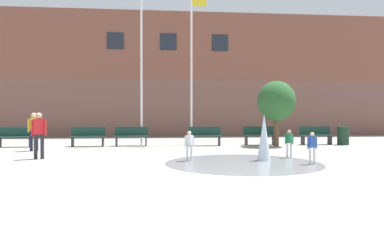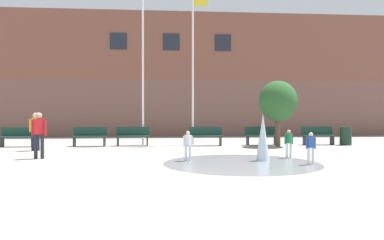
% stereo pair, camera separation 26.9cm
% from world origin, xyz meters
% --- Properties ---
extents(ground_plane, '(100.00, 100.00, 0.00)m').
position_xyz_m(ground_plane, '(0.00, 0.00, 0.00)').
color(ground_plane, gray).
extents(library_building, '(36.00, 6.05, 8.44)m').
position_xyz_m(library_building, '(0.00, 20.76, 4.22)').
color(library_building, brown).
rests_on(library_building, ground).
extents(splash_fountain, '(4.89, 4.89, 1.56)m').
position_xyz_m(splash_fountain, '(2.35, 4.43, 0.49)').
color(splash_fountain, gray).
rests_on(splash_fountain, ground).
extents(park_bench_far_left, '(1.60, 0.44, 0.91)m').
position_xyz_m(park_bench_far_left, '(-7.35, 10.68, 0.48)').
color(park_bench_far_left, '#28282D').
rests_on(park_bench_far_left, ground).
extents(park_bench_left_of_flagpoles, '(1.60, 0.44, 0.91)m').
position_xyz_m(park_bench_left_of_flagpoles, '(-4.06, 10.70, 0.48)').
color(park_bench_left_of_flagpoles, '#28282D').
rests_on(park_bench_left_of_flagpoles, ground).
extents(park_bench_under_left_flagpole, '(1.60, 0.44, 0.91)m').
position_xyz_m(park_bench_under_left_flagpole, '(-2.04, 10.79, 0.48)').
color(park_bench_under_left_flagpole, '#28282D').
rests_on(park_bench_under_left_flagpole, ground).
extents(park_bench_center, '(1.60, 0.44, 0.91)m').
position_xyz_m(park_bench_center, '(1.49, 10.55, 0.48)').
color(park_bench_center, '#28282D').
rests_on(park_bench_center, ground).
extents(park_bench_under_right_flagpole, '(1.60, 0.44, 0.91)m').
position_xyz_m(park_bench_under_right_flagpole, '(4.26, 10.73, 0.48)').
color(park_bench_under_right_flagpole, '#28282D').
rests_on(park_bench_under_right_flagpole, ground).
extents(park_bench_far_right, '(1.60, 0.44, 0.91)m').
position_xyz_m(park_bench_far_right, '(7.11, 10.61, 0.48)').
color(park_bench_far_right, '#28282D').
rests_on(park_bench_far_right, ground).
extents(adult_near_bench, '(0.50, 0.39, 1.59)m').
position_xyz_m(adult_near_bench, '(-5.91, 8.69, 0.93)').
color(adult_near_bench, '#1E233D').
rests_on(adult_near_bench, ground).
extents(child_in_fountain, '(0.31, 0.24, 0.99)m').
position_xyz_m(child_in_fountain, '(3.78, 5.34, 0.58)').
color(child_in_fountain, silver).
rests_on(child_in_fountain, ground).
extents(teen_by_trashcan, '(0.50, 0.35, 1.59)m').
position_xyz_m(teen_by_trashcan, '(-4.87, 5.84, 0.93)').
color(teen_by_trashcan, '#28282D').
rests_on(teen_by_trashcan, ground).
extents(child_with_pink_shirt, '(0.31, 0.24, 0.99)m').
position_xyz_m(child_with_pink_shirt, '(0.20, 4.79, 0.58)').
color(child_with_pink_shirt, silver).
rests_on(child_with_pink_shirt, ground).
extents(child_running, '(0.31, 0.19, 0.99)m').
position_xyz_m(child_running, '(3.87, 3.60, 0.58)').
color(child_running, silver).
rests_on(child_running, ground).
extents(flagpole_left, '(0.80, 0.10, 8.45)m').
position_xyz_m(flagpole_left, '(-1.54, 11.21, 4.48)').
color(flagpole_left, silver).
rests_on(flagpole_left, ground).
extents(flagpole_right, '(0.80, 0.10, 7.76)m').
position_xyz_m(flagpole_right, '(0.94, 11.21, 4.12)').
color(flagpole_right, silver).
rests_on(flagpole_right, ground).
extents(trash_can, '(0.56, 0.56, 0.90)m').
position_xyz_m(trash_can, '(8.41, 10.34, 0.45)').
color(trash_can, '#193323').
rests_on(trash_can, ground).
extents(street_tree_near_building, '(1.80, 1.80, 3.10)m').
position_xyz_m(street_tree_near_building, '(4.84, 9.89, 2.13)').
color(street_tree_near_building, brown).
rests_on(street_tree_near_building, ground).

